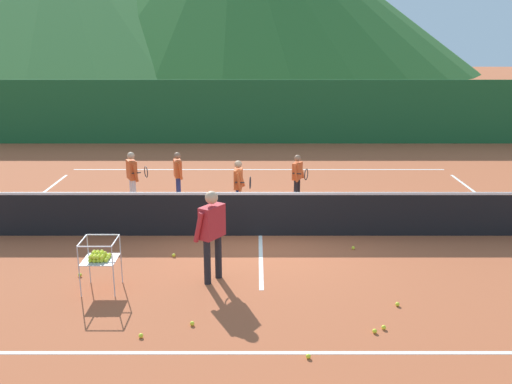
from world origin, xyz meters
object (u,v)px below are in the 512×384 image
(student_2, at_px, (238,182))
(ball_cart, at_px, (98,257))
(tennis_ball_10, at_px, (383,327))
(student_1, at_px, (177,172))
(tennis_ball_7, at_px, (396,304))
(tennis_net, at_px, (259,214))
(tennis_ball_2, at_px, (173,255))
(tennis_ball_5, at_px, (307,356))
(tennis_ball_8, at_px, (352,248))
(tennis_ball_4, at_px, (140,336))
(instructor, at_px, (211,228))
(student_0, at_px, (131,173))
(tennis_ball_3, at_px, (374,331))
(student_3, at_px, (297,174))
(tennis_ball_0, at_px, (79,275))
(tennis_ball_9, at_px, (191,324))

(student_2, relative_size, ball_cart, 1.48)
(student_2, distance_m, tennis_ball_10, 6.01)
(student_1, distance_m, tennis_ball_7, 7.39)
(tennis_net, bearing_deg, tennis_ball_2, -144.71)
(tennis_ball_5, relative_size, tennis_ball_8, 1.00)
(student_1, xyz_separation_m, tennis_ball_10, (3.90, -6.72, -0.73))
(tennis_ball_4, relative_size, tennis_ball_7, 1.00)
(ball_cart, bearing_deg, instructor, 11.46)
(student_0, bearing_deg, student_2, -17.10)
(instructor, bearing_deg, tennis_ball_3, -36.50)
(student_3, distance_m, tennis_ball_10, 6.62)
(instructor, relative_size, tennis_ball_5, 24.17)
(tennis_ball_0, distance_m, tennis_ball_10, 5.40)
(tennis_ball_0, bearing_deg, tennis_ball_2, 30.84)
(student_3, bearing_deg, student_2, -145.12)
(tennis_ball_5, distance_m, tennis_ball_8, 4.19)
(instructor, distance_m, student_0, 5.16)
(student_3, bearing_deg, tennis_ball_10, -82.77)
(tennis_ball_0, bearing_deg, tennis_net, 33.22)
(tennis_ball_0, relative_size, tennis_ball_10, 1.00)
(student_3, bearing_deg, student_1, 176.43)
(tennis_ball_5, bearing_deg, tennis_ball_9, 151.72)
(ball_cart, height_order, tennis_ball_3, ball_cart)
(tennis_ball_4, xyz_separation_m, tennis_ball_10, (3.55, 0.24, 0.00))
(student_2, relative_size, student_3, 1.07)
(student_2, distance_m, tennis_ball_4, 5.92)
(tennis_ball_7, height_order, tennis_ball_8, same)
(tennis_ball_7, distance_m, tennis_ball_9, 3.29)
(tennis_ball_4, distance_m, tennis_ball_5, 2.43)
(tennis_net, relative_size, student_2, 9.29)
(instructor, distance_m, student_1, 5.14)
(student_0, distance_m, tennis_ball_2, 3.90)
(ball_cart, bearing_deg, student_1, 83.35)
(student_3, bearing_deg, tennis_ball_8, -74.74)
(tennis_ball_2, distance_m, tennis_ball_5, 4.28)
(tennis_ball_5, xyz_separation_m, tennis_ball_8, (1.26, 3.99, 0.00))
(tennis_ball_2, bearing_deg, instructor, -51.89)
(tennis_ball_2, bearing_deg, tennis_ball_10, -38.86)
(tennis_ball_5, distance_m, tennis_ball_7, 2.18)
(tennis_ball_0, distance_m, tennis_ball_3, 5.29)
(tennis_ball_0, bearing_deg, tennis_ball_10, -20.47)
(ball_cart, height_order, tennis_ball_7, ball_cart)
(student_2, xyz_separation_m, tennis_ball_8, (2.37, -2.29, -0.76))
(student_2, relative_size, tennis_ball_0, 19.50)
(ball_cart, xyz_separation_m, tennis_ball_2, (1.03, 1.46, -0.56))
(tennis_ball_4, distance_m, tennis_ball_10, 3.56)
(student_3, height_order, tennis_ball_9, student_3)
(tennis_ball_5, relative_size, tennis_ball_10, 1.00)
(tennis_ball_3, bearing_deg, tennis_ball_8, 86.01)
(instructor, height_order, tennis_ball_2, instructor)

